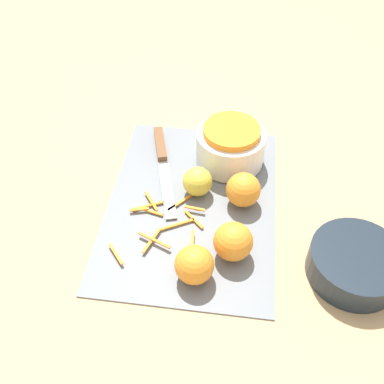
{
  "coord_description": "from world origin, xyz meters",
  "views": [
    {
      "loc": [
        0.59,
        0.08,
        0.66
      ],
      "look_at": [
        0.0,
        0.0,
        0.04
      ],
      "focal_mm": 42.0,
      "sensor_mm": 36.0,
      "label": 1
    }
  ],
  "objects": [
    {
      "name": "orange_left",
      "position": [
        -0.02,
        0.1,
        0.04
      ],
      "size": [
        0.07,
        0.07,
        0.07
      ],
      "color": "orange",
      "rests_on": "cutting_board"
    },
    {
      "name": "lemon",
      "position": [
        -0.03,
        0.01,
        0.04
      ],
      "size": [
        0.06,
        0.06,
        0.06
      ],
      "color": "gold",
      "rests_on": "cutting_board"
    },
    {
      "name": "cutting_board",
      "position": [
        0.0,
        0.0,
        0.0
      ],
      "size": [
        0.46,
        0.33,
        0.01
      ],
      "color": "slate",
      "rests_on": "ground_plane"
    },
    {
      "name": "ground_plane",
      "position": [
        0.0,
        0.0,
        0.0
      ],
      "size": [
        4.0,
        4.0,
        0.0
      ],
      "primitive_type": "plane",
      "color": "tan"
    },
    {
      "name": "knife",
      "position": [
        -0.13,
        -0.08,
        0.01
      ],
      "size": [
        0.26,
        0.09,
        0.02
      ],
      "rotation": [
        0.0,
        0.0,
        0.28
      ],
      "color": "brown",
      "rests_on": "cutting_board"
    },
    {
      "name": "bowl_speckled",
      "position": [
        -0.13,
        0.06,
        0.05
      ],
      "size": [
        0.14,
        0.14,
        0.09
      ],
      "color": "silver",
      "rests_on": "cutting_board"
    },
    {
      "name": "bowl_dark",
      "position": [
        0.12,
        0.3,
        0.03
      ],
      "size": [
        0.16,
        0.16,
        0.05
      ],
      "color": "#1E2833",
      "rests_on": "ground_plane"
    },
    {
      "name": "peel_pile",
      "position": [
        0.06,
        -0.05,
        0.01
      ],
      "size": [
        0.19,
        0.17,
        0.01
      ],
      "color": "orange",
      "rests_on": "cutting_board"
    },
    {
      "name": "orange_back",
      "position": [
        0.11,
        0.09,
        0.04
      ],
      "size": [
        0.07,
        0.07,
        0.07
      ],
      "color": "orange",
      "rests_on": "cutting_board"
    },
    {
      "name": "orange_right",
      "position": [
        0.17,
        0.03,
        0.04
      ],
      "size": [
        0.07,
        0.07,
        0.07
      ],
      "color": "orange",
      "rests_on": "cutting_board"
    }
  ]
}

